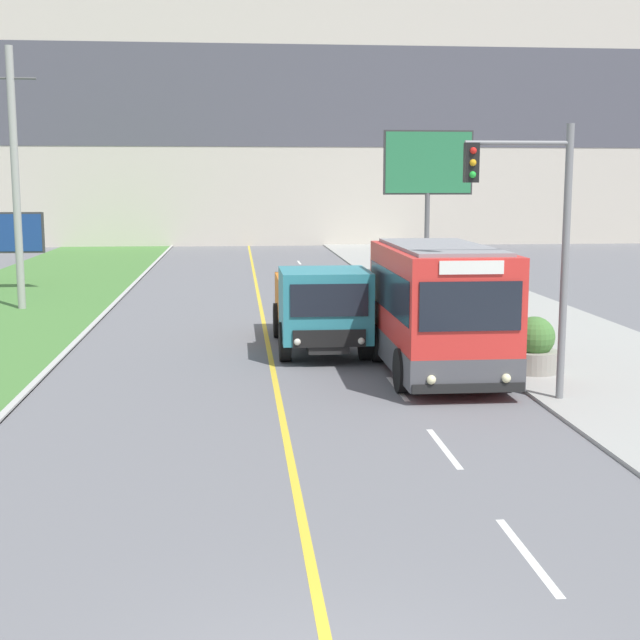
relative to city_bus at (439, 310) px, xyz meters
name	(u,v)px	position (x,y,z in m)	size (l,w,h in m)	color
lane_marking_centre	(347,573)	(-3.55, -10.76, -1.61)	(2.88, 140.00, 0.01)	gold
apartment_block_background	(246,107)	(-3.96, 48.73, 8.66)	(80.00, 8.04, 20.53)	beige
city_bus	(439,310)	(0.00, 0.00, 0.00)	(2.62, 5.92, 3.18)	red
dump_truck	(321,309)	(-2.53, 3.22, -0.39)	(2.43, 6.40, 2.38)	black
utility_pole_far	(15,179)	(-12.77, 12.68, 3.17)	(1.80, 0.28, 9.45)	#9E9E99
traffic_light_mast	(536,228)	(1.38, -2.76, 2.12)	(2.28, 0.32, 5.85)	slate
billboard_large	(428,168)	(4.37, 21.81, 3.70)	(4.32, 0.24, 7.10)	#59595B
planter_round_near	(534,348)	(2.36, -0.09, -0.94)	(1.25, 1.25, 1.36)	gray
planter_round_second	(489,324)	(2.40, 4.01, -0.99)	(1.13, 1.13, 1.23)	gray
planter_round_third	(454,304)	(2.40, 8.11, -0.97)	(1.13, 1.13, 1.27)	gray
planter_round_far	(430,289)	(2.48, 12.22, -0.98)	(1.18, 1.18, 1.27)	gray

